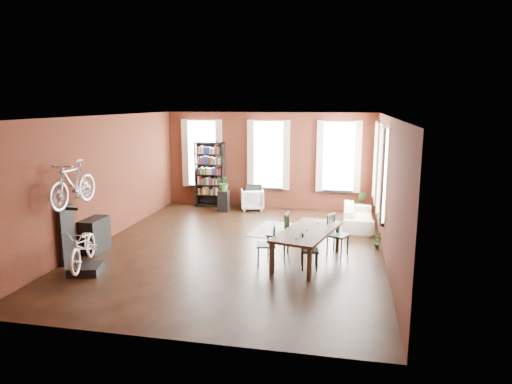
% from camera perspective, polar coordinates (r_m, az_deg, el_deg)
% --- Properties ---
extents(room, '(9.00, 9.04, 3.22)m').
position_cam_1_polar(room, '(11.38, -0.53, 4.18)').
color(room, black).
rests_on(room, ground).
extents(dining_table, '(1.49, 2.34, 0.74)m').
position_cam_1_polar(dining_table, '(10.28, 6.38, -6.76)').
color(dining_table, '#433628').
rests_on(dining_table, ground).
extents(dining_chair_a, '(0.49, 0.49, 0.90)m').
position_cam_1_polar(dining_chair_a, '(10.06, 1.24, -6.59)').
color(dining_chair_a, '#183435').
rests_on(dining_chair_a, ground).
extents(dining_chair_b, '(0.51, 0.51, 1.03)m').
position_cam_1_polar(dining_chair_b, '(10.65, 2.79, -5.25)').
color(dining_chair_b, '#1E2E1B').
rests_on(dining_chair_b, ground).
extents(dining_chair_c, '(0.43, 0.43, 0.82)m').
position_cam_1_polar(dining_chair_c, '(9.90, 6.71, -7.22)').
color(dining_chair_c, black).
rests_on(dining_chair_c, ground).
extents(dining_chair_d, '(0.58, 0.58, 0.95)m').
position_cam_1_polar(dining_chair_d, '(10.86, 10.19, -5.30)').
color(dining_chair_d, '#193835').
rests_on(dining_chair_d, ground).
extents(bookshelf, '(1.00, 0.32, 2.20)m').
position_cam_1_polar(bookshelf, '(15.62, -5.78, 2.19)').
color(bookshelf, black).
rests_on(bookshelf, ground).
extents(white_armchair, '(0.89, 0.85, 0.75)m').
position_cam_1_polar(white_armchair, '(15.18, -0.47, -0.79)').
color(white_armchair, silver).
rests_on(white_armchair, ground).
extents(cream_sofa, '(0.61, 2.08, 0.81)m').
position_cam_1_polar(cream_sofa, '(13.40, 12.68, -2.55)').
color(cream_sofa, beige).
rests_on(cream_sofa, ground).
extents(striped_rug, '(1.32, 1.86, 0.01)m').
position_cam_1_polar(striped_rug, '(12.83, 2.28, -4.74)').
color(striped_rug, black).
rests_on(striped_rug, ground).
extents(bike_trainer, '(0.75, 0.75, 0.18)m').
position_cam_1_polar(bike_trainer, '(10.31, -20.50, -9.01)').
color(bike_trainer, black).
rests_on(bike_trainer, ground).
extents(bike_wall_rack, '(0.16, 0.60, 1.30)m').
position_cam_1_polar(bike_wall_rack, '(10.90, -22.54, -4.98)').
color(bike_wall_rack, black).
rests_on(bike_wall_rack, ground).
extents(console_table, '(0.40, 0.80, 0.80)m').
position_cam_1_polar(console_table, '(11.63, -19.49, -5.06)').
color(console_table, black).
rests_on(console_table, ground).
extents(plant_stand, '(0.35, 0.35, 0.68)m').
position_cam_1_polar(plant_stand, '(14.95, -4.07, -1.15)').
color(plant_stand, black).
rests_on(plant_stand, ground).
extents(plant_by_sofa, '(0.40, 0.72, 0.32)m').
position_cam_1_polar(plant_by_sofa, '(15.11, 12.85, -1.97)').
color(plant_by_sofa, '#2C5823').
rests_on(plant_by_sofa, ground).
extents(plant_small, '(0.41, 0.48, 0.15)m').
position_cam_1_polar(plant_small, '(11.62, 14.85, -6.45)').
color(plant_small, '#2A5421').
rests_on(plant_small, ground).
extents(bicycle_floor, '(0.77, 0.96, 1.60)m').
position_cam_1_polar(bicycle_floor, '(10.00, -20.90, -4.29)').
color(bicycle_floor, white).
rests_on(bicycle_floor, bike_trainer).
extents(bicycle_hung, '(0.47, 1.00, 1.66)m').
position_cam_1_polar(bicycle_hung, '(10.47, -22.00, 2.73)').
color(bicycle_hung, '#A5A8AD').
rests_on(bicycle_hung, bike_wall_rack).
extents(plant_on_stand, '(0.61, 0.65, 0.42)m').
position_cam_1_polar(plant_on_stand, '(14.87, -4.01, 0.94)').
color(plant_on_stand, '#336227').
rests_on(plant_on_stand, plant_stand).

